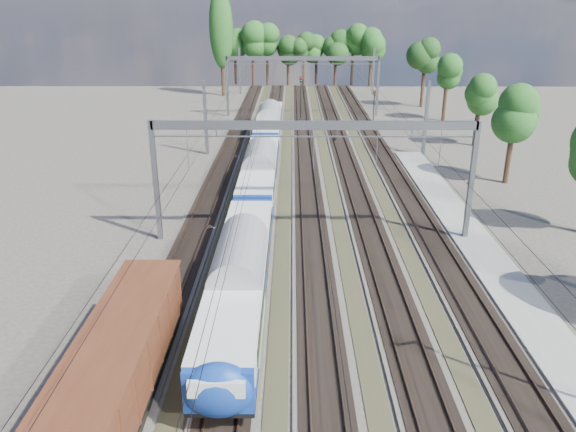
{
  "coord_description": "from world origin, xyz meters",
  "views": [
    {
      "loc": [
        -1.55,
        -9.0,
        16.93
      ],
      "look_at": [
        -1.82,
        27.58,
        2.8
      ],
      "focal_mm": 35.0,
      "sensor_mm": 36.0,
      "label": 1
    }
  ],
  "objects_px": {
    "signal_near": "(301,93)",
    "worker": "(335,136)",
    "freight_boxcar": "(117,367)",
    "emu_train": "(260,166)",
    "signal_far": "(374,105)"
  },
  "relations": [
    {
      "from": "worker",
      "to": "signal_far",
      "type": "xyz_separation_m",
      "value": [
        5.92,
        8.72,
        2.44
      ]
    },
    {
      "from": "freight_boxcar",
      "to": "emu_train",
      "type": "bearing_deg",
      "value": 81.39
    },
    {
      "from": "signal_near",
      "to": "worker",
      "type": "bearing_deg",
      "value": -78.29
    },
    {
      "from": "emu_train",
      "to": "freight_boxcar",
      "type": "distance_m",
      "value": 30.09
    },
    {
      "from": "emu_train",
      "to": "signal_near",
      "type": "height_order",
      "value": "signal_near"
    },
    {
      "from": "freight_boxcar",
      "to": "signal_near",
      "type": "height_order",
      "value": "signal_near"
    },
    {
      "from": "worker",
      "to": "signal_near",
      "type": "height_order",
      "value": "signal_near"
    },
    {
      "from": "emu_train",
      "to": "signal_near",
      "type": "relative_size",
      "value": 10.16
    },
    {
      "from": "freight_boxcar",
      "to": "signal_far",
      "type": "relative_size",
      "value": 2.75
    },
    {
      "from": "emu_train",
      "to": "freight_boxcar",
      "type": "relative_size",
      "value": 4.43
    },
    {
      "from": "emu_train",
      "to": "signal_far",
      "type": "xyz_separation_m",
      "value": [
        14.31,
        28.55,
        0.72
      ]
    },
    {
      "from": "worker",
      "to": "signal_near",
      "type": "xyz_separation_m",
      "value": [
        -4.15,
        15.12,
        3.1
      ]
    },
    {
      "from": "emu_train",
      "to": "signal_near",
      "type": "bearing_deg",
      "value": 83.09
    },
    {
      "from": "freight_boxcar",
      "to": "signal_near",
      "type": "xyz_separation_m",
      "value": [
        8.74,
        64.7,
        1.72
      ]
    },
    {
      "from": "signal_near",
      "to": "signal_far",
      "type": "xyz_separation_m",
      "value": [
        10.07,
        -6.4,
        -0.66
      ]
    }
  ]
}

